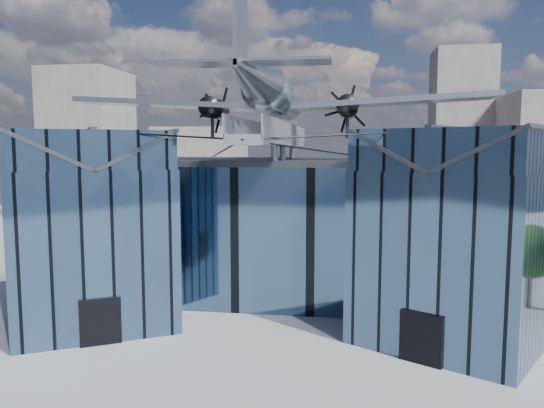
# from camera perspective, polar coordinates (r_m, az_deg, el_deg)

# --- Properties ---
(ground_plane) EXTENTS (120.00, 120.00, 0.00)m
(ground_plane) POSITION_cam_1_polar(r_m,az_deg,el_deg) (32.97, -0.53, -12.92)
(ground_plane) COLOR gray
(museum) EXTENTS (32.88, 24.50, 17.60)m
(museum) POSITION_cam_1_polar(r_m,az_deg,el_deg) (37.29, 0.88, -1.92)
(museum) COLOR #3D5B7D
(museum) RESTS_ON ground
(bg_towers) EXTENTS (77.00, 24.50, 26.00)m
(bg_towers) POSITION_cam_1_polar(r_m,az_deg,el_deg) (81.34, 6.15, 5.56)
(bg_towers) COLOR slate
(bg_towers) RESTS_ON ground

